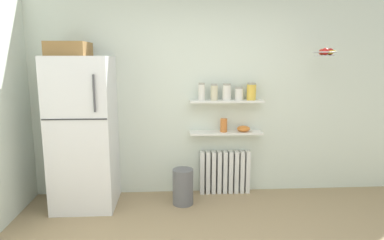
{
  "coord_description": "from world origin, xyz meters",
  "views": [
    {
      "loc": [
        -0.42,
        -2.33,
        1.77
      ],
      "look_at": [
        -0.19,
        1.6,
        1.05
      ],
      "focal_mm": 31.71,
      "sensor_mm": 36.0,
      "label": 1
    }
  ],
  "objects_px": {
    "vase": "(224,125)",
    "shelf_bowl": "(244,129)",
    "radiator": "(225,172)",
    "storage_jar_2": "(227,92)",
    "hanging_fruit_basket": "(326,53)",
    "storage_jar_1": "(214,92)",
    "storage_jar_4": "(251,92)",
    "refrigerator": "(83,130)",
    "storage_jar_3": "(239,94)",
    "storage_jar_0": "(202,92)",
    "trash_bin": "(183,187)"
  },
  "relations": [
    {
      "from": "refrigerator",
      "to": "storage_jar_3",
      "type": "height_order",
      "value": "refrigerator"
    },
    {
      "from": "radiator",
      "to": "storage_jar_2",
      "type": "bearing_deg",
      "value": -90.0
    },
    {
      "from": "shelf_bowl",
      "to": "hanging_fruit_basket",
      "type": "relative_size",
      "value": 0.6
    },
    {
      "from": "refrigerator",
      "to": "hanging_fruit_basket",
      "type": "xyz_separation_m",
      "value": [
        2.86,
        -0.04,
        0.9
      ]
    },
    {
      "from": "storage_jar_3",
      "to": "vase",
      "type": "xyz_separation_m",
      "value": [
        -0.19,
        0.0,
        -0.4
      ]
    },
    {
      "from": "refrigerator",
      "to": "storage_jar_3",
      "type": "bearing_deg",
      "value": 7.03
    },
    {
      "from": "hanging_fruit_basket",
      "to": "storage_jar_1",
      "type": "bearing_deg",
      "value": 168.09
    },
    {
      "from": "storage_jar_3",
      "to": "vase",
      "type": "bearing_deg",
      "value": 180.0
    },
    {
      "from": "radiator",
      "to": "storage_jar_3",
      "type": "bearing_deg",
      "value": -10.76
    },
    {
      "from": "storage_jar_2",
      "to": "vase",
      "type": "height_order",
      "value": "storage_jar_2"
    },
    {
      "from": "storage_jar_2",
      "to": "vase",
      "type": "xyz_separation_m",
      "value": [
        -0.03,
        0.0,
        -0.43
      ]
    },
    {
      "from": "radiator",
      "to": "vase",
      "type": "xyz_separation_m",
      "value": [
        -0.03,
        -0.03,
        0.64
      ]
    },
    {
      "from": "storage_jar_4",
      "to": "trash_bin",
      "type": "distance_m",
      "value": 1.47
    },
    {
      "from": "storage_jar_4",
      "to": "trash_bin",
      "type": "xyz_separation_m",
      "value": [
        -0.88,
        -0.29,
        -1.13
      ]
    },
    {
      "from": "storage_jar_0",
      "to": "storage_jar_3",
      "type": "bearing_deg",
      "value": -0.0
    },
    {
      "from": "refrigerator",
      "to": "vase",
      "type": "height_order",
      "value": "refrigerator"
    },
    {
      "from": "hanging_fruit_basket",
      "to": "storage_jar_3",
      "type": "bearing_deg",
      "value": 164.35
    },
    {
      "from": "trash_bin",
      "to": "hanging_fruit_basket",
      "type": "xyz_separation_m",
      "value": [
        1.68,
        0.02,
        1.61
      ]
    },
    {
      "from": "refrigerator",
      "to": "shelf_bowl",
      "type": "relative_size",
      "value": 11.63
    },
    {
      "from": "radiator",
      "to": "refrigerator",
      "type": "bearing_deg",
      "value": -171.37
    },
    {
      "from": "vase",
      "to": "shelf_bowl",
      "type": "xyz_separation_m",
      "value": [
        0.26,
        0.0,
        -0.05
      ]
    },
    {
      "from": "hanging_fruit_basket",
      "to": "vase",
      "type": "bearing_deg",
      "value": 166.81
    },
    {
      "from": "radiator",
      "to": "hanging_fruit_basket",
      "type": "bearing_deg",
      "value": -14.98
    },
    {
      "from": "refrigerator",
      "to": "shelf_bowl",
      "type": "bearing_deg",
      "value": 6.78
    },
    {
      "from": "storage_jar_3",
      "to": "hanging_fruit_basket",
      "type": "bearing_deg",
      "value": -15.65
    },
    {
      "from": "storage_jar_0",
      "to": "storage_jar_1",
      "type": "bearing_deg",
      "value": 0.0
    },
    {
      "from": "storage_jar_4",
      "to": "storage_jar_2",
      "type": "bearing_deg",
      "value": -180.0
    },
    {
      "from": "radiator",
      "to": "storage_jar_1",
      "type": "distance_m",
      "value": 1.08
    },
    {
      "from": "vase",
      "to": "refrigerator",
      "type": "bearing_deg",
      "value": -172.21
    },
    {
      "from": "storage_jar_1",
      "to": "storage_jar_3",
      "type": "bearing_deg",
      "value": -0.0
    },
    {
      "from": "storage_jar_3",
      "to": "storage_jar_0",
      "type": "bearing_deg",
      "value": 180.0
    },
    {
      "from": "radiator",
      "to": "shelf_bowl",
      "type": "xyz_separation_m",
      "value": [
        0.23,
        -0.03,
        0.59
      ]
    },
    {
      "from": "storage_jar_4",
      "to": "vase",
      "type": "relative_size",
      "value": 1.25
    },
    {
      "from": "radiator",
      "to": "vase",
      "type": "relative_size",
      "value": 3.81
    },
    {
      "from": "storage_jar_1",
      "to": "storage_jar_3",
      "type": "xyz_separation_m",
      "value": [
        0.32,
        -0.0,
        -0.02
      ]
    },
    {
      "from": "trash_bin",
      "to": "storage_jar_2",
      "type": "bearing_deg",
      "value": 27.27
    },
    {
      "from": "storage_jar_1",
      "to": "vase",
      "type": "distance_m",
      "value": 0.44
    },
    {
      "from": "radiator",
      "to": "storage_jar_4",
      "type": "bearing_deg",
      "value": -5.43
    },
    {
      "from": "storage_jar_3",
      "to": "trash_bin",
      "type": "height_order",
      "value": "storage_jar_3"
    },
    {
      "from": "storage_jar_0",
      "to": "storage_jar_3",
      "type": "height_order",
      "value": "storage_jar_0"
    },
    {
      "from": "storage_jar_2",
      "to": "refrigerator",
      "type": "bearing_deg",
      "value": -172.34
    },
    {
      "from": "storage_jar_3",
      "to": "hanging_fruit_basket",
      "type": "xyz_separation_m",
      "value": [
        0.96,
        -0.27,
        0.51
      ]
    },
    {
      "from": "trash_bin",
      "to": "storage_jar_4",
      "type": "bearing_deg",
      "value": 18.31
    },
    {
      "from": "storage_jar_4",
      "to": "vase",
      "type": "xyz_separation_m",
      "value": [
        -0.35,
        0.0,
        -0.43
      ]
    },
    {
      "from": "storage_jar_0",
      "to": "storage_jar_2",
      "type": "height_order",
      "value": "storage_jar_0"
    },
    {
      "from": "storage_jar_3",
      "to": "radiator",
      "type": "bearing_deg",
      "value": 169.24
    },
    {
      "from": "storage_jar_2",
      "to": "storage_jar_3",
      "type": "bearing_deg",
      "value": 0.0
    },
    {
      "from": "storage_jar_2",
      "to": "storage_jar_1",
      "type": "bearing_deg",
      "value": 180.0
    },
    {
      "from": "radiator",
      "to": "storage_jar_2",
      "type": "relative_size",
      "value": 3.16
    },
    {
      "from": "storage_jar_3",
      "to": "storage_jar_4",
      "type": "bearing_deg",
      "value": 0.0
    }
  ]
}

